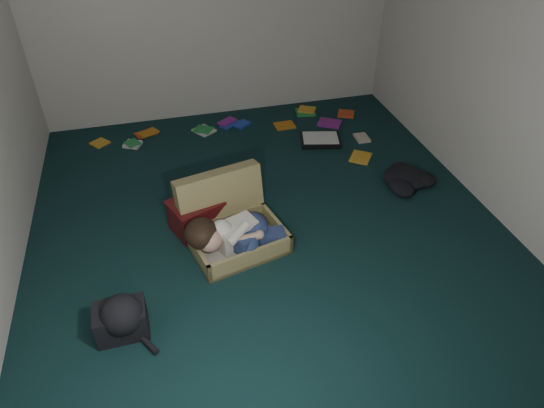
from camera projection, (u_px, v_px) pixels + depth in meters
name	position (u px, v px, depth m)	size (l,w,h in m)	color
floor	(268.00, 226.00, 4.23)	(4.50, 4.50, 0.00)	black
wall_back	(214.00, 1.00, 5.16)	(4.50, 4.50, 0.00)	silver
wall_front	(424.00, 340.00, 1.71)	(4.50, 4.50, 0.00)	silver
wall_right	(510.00, 59.00, 3.84)	(4.50, 4.50, 0.00)	silver
suitcase	(230.00, 223.00, 4.00)	(0.88, 0.87, 0.54)	#9E9057
person	(234.00, 234.00, 3.83)	(0.82, 0.41, 0.34)	white
maroon_bin	(196.00, 215.00, 4.11)	(0.51, 0.46, 0.29)	#501012
backpack	(121.00, 320.00, 3.25)	(0.42, 0.34, 0.25)	black
clothing_pile	(410.00, 177.00, 4.69)	(0.47, 0.38, 0.15)	black
paper_tray	(320.00, 140.00, 5.35)	(0.49, 0.41, 0.06)	black
book_scatter	(260.00, 131.00, 5.55)	(3.11, 1.36, 0.02)	gold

